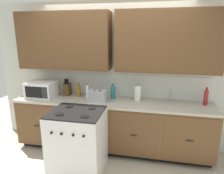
# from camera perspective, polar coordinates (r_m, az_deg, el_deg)

# --- Properties ---
(ground_plane) EXTENTS (8.28, 8.28, 0.00)m
(ground_plane) POSITION_cam_1_polar(r_m,az_deg,el_deg) (3.52, -1.18, -19.78)
(ground_plane) COLOR #B2A893
(wall_unit) EXTENTS (4.51, 0.40, 2.55)m
(wall_unit) POSITION_cam_1_polar(r_m,az_deg,el_deg) (3.41, 0.59, 9.21)
(wall_unit) COLOR silver
(wall_unit) RESTS_ON ground_plane
(counter_run) EXTENTS (3.34, 0.64, 0.91)m
(counter_run) POSITION_cam_1_polar(r_m,az_deg,el_deg) (3.54, -0.09, -10.82)
(counter_run) COLOR black
(counter_run) RESTS_ON ground_plane
(stove_range) EXTENTS (0.76, 0.68, 0.95)m
(stove_range) POSITION_cam_1_polar(r_m,az_deg,el_deg) (3.11, -9.72, -14.93)
(stove_range) COLOR white
(stove_range) RESTS_ON ground_plane
(microwave) EXTENTS (0.48, 0.37, 0.28)m
(microwave) POSITION_cam_1_polar(r_m,az_deg,el_deg) (3.75, -19.46, -0.68)
(microwave) COLOR white
(microwave) RESTS_ON counter_run
(toaster) EXTENTS (0.28, 0.18, 0.19)m
(toaster) POSITION_cam_1_polar(r_m,az_deg,el_deg) (3.33, -4.16, -2.55)
(toaster) COLOR #B7B7BC
(toaster) RESTS_ON counter_run
(knife_block) EXTENTS (0.11, 0.14, 0.31)m
(knife_block) POSITION_cam_1_polar(r_m,az_deg,el_deg) (3.75, -12.67, -0.58)
(knife_block) COLOR #52361E
(knife_block) RESTS_ON counter_run
(sink_faucet) EXTENTS (0.02, 0.02, 0.20)m
(sink_faucet) POSITION_cam_1_polar(r_m,az_deg,el_deg) (3.50, 16.25, -2.20)
(sink_faucet) COLOR #B2B5BA
(sink_faucet) RESTS_ON counter_run
(paper_towel_roll) EXTENTS (0.12, 0.12, 0.26)m
(paper_towel_roll) POSITION_cam_1_polar(r_m,az_deg,el_deg) (3.39, 7.36, -1.70)
(paper_towel_roll) COLOR white
(paper_towel_roll) RESTS_ON counter_run
(bottle_teal) EXTENTS (0.08, 0.08, 0.27)m
(bottle_teal) POSITION_cam_1_polar(r_m,az_deg,el_deg) (3.46, 0.28, -1.28)
(bottle_teal) COLOR #1E707A
(bottle_teal) RESTS_ON counter_run
(bottle_red) EXTENTS (0.07, 0.07, 0.29)m
(bottle_red) POSITION_cam_1_polar(r_m,az_deg,el_deg) (3.47, 25.21, -2.42)
(bottle_red) COLOR maroon
(bottle_red) RESTS_ON counter_run
(bottle_amber) EXTENTS (0.08, 0.08, 0.24)m
(bottle_amber) POSITION_cam_1_polar(r_m,az_deg,el_deg) (3.65, -9.50, -0.81)
(bottle_amber) COLOR #9E6619
(bottle_amber) RESTS_ON counter_run
(bottle_clear) EXTENTS (0.06, 0.06, 0.27)m
(bottle_clear) POSITION_cam_1_polar(r_m,az_deg,el_deg) (3.47, -6.98, -1.29)
(bottle_clear) COLOR silver
(bottle_clear) RESTS_ON counter_run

